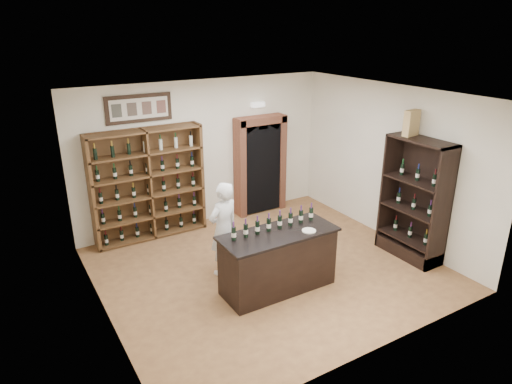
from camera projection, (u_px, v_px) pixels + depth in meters
floor at (268, 269)px, 7.99m from camera, size 5.50×5.50×0.00m
ceiling at (270, 96)px, 6.93m from camera, size 5.50×5.50×0.00m
wall_back at (204, 153)px, 9.47m from camera, size 5.50×0.04×3.00m
wall_left at (97, 225)px, 6.13m from camera, size 0.04×5.00×3.00m
wall_right at (389, 163)px, 8.78m from camera, size 0.04×5.00×3.00m
wine_shelf at (148, 184)px, 8.85m from camera, size 2.20×0.38×2.20m
framed_picture at (139, 108)px, 8.45m from camera, size 1.25×0.04×0.52m
arched_doorway at (260, 163)px, 10.06m from camera, size 1.17×0.35×2.17m
emergency_light at (258, 105)px, 9.69m from camera, size 0.30×0.10×0.10m
tasting_counter at (278, 261)px, 7.23m from camera, size 1.88×0.78×1.00m
counter_bottle_0 at (234, 234)px, 6.77m from camera, size 0.07×0.07×0.30m
counter_bottle_1 at (246, 231)px, 6.87m from camera, size 0.07×0.07×0.30m
counter_bottle_2 at (257, 228)px, 6.97m from camera, size 0.07×0.07×0.30m
counter_bottle_3 at (269, 225)px, 7.07m from camera, size 0.07×0.07×0.30m
counter_bottle_4 at (280, 222)px, 7.17m from camera, size 0.07×0.07×0.30m
counter_bottle_5 at (290, 219)px, 7.27m from camera, size 0.07×0.07×0.30m
counter_bottle_6 at (301, 216)px, 7.37m from camera, size 0.07×0.07×0.30m
counter_bottle_7 at (311, 214)px, 7.47m from camera, size 0.07×0.07×0.30m
side_cabinet at (413, 217)px, 8.21m from camera, size 0.48×1.20×2.20m
shopkeeper at (224, 229)px, 7.60m from camera, size 0.68×0.53×1.64m
plate at (309, 231)px, 7.09m from camera, size 0.22×0.22×0.02m
wine_crate at (411, 123)px, 7.84m from camera, size 0.33×0.18×0.45m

